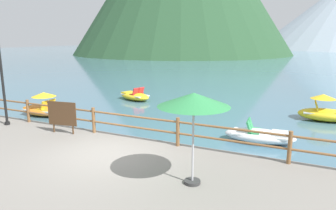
{
  "coord_description": "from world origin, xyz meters",
  "views": [
    {
      "loc": [
        5.56,
        -7.31,
        3.88
      ],
      "look_at": [
        -0.29,
        5.0,
        0.9
      ],
      "focal_mm": 33.28,
      "sensor_mm": 36.0,
      "label": 1
    }
  ],
  "objects_px": {
    "beach_umbrella": "(194,101)",
    "pedal_boat_3": "(260,135)",
    "pedal_boat_1": "(43,108)",
    "pedal_boat_0": "(135,96)",
    "sign_board": "(62,114)",
    "pedal_boat_2": "(324,112)",
    "lamp_post": "(0,61)"
  },
  "relations": [
    {
      "from": "sign_board",
      "to": "pedal_boat_0",
      "type": "height_order",
      "value": "sign_board"
    },
    {
      "from": "pedal_boat_0",
      "to": "lamp_post",
      "type": "bearing_deg",
      "value": -96.5
    },
    {
      "from": "pedal_boat_3",
      "to": "sign_board",
      "type": "bearing_deg",
      "value": -153.35
    },
    {
      "from": "pedal_boat_1",
      "to": "pedal_boat_3",
      "type": "height_order",
      "value": "pedal_boat_1"
    },
    {
      "from": "lamp_post",
      "to": "sign_board",
      "type": "bearing_deg",
      "value": 2.09
    },
    {
      "from": "pedal_boat_0",
      "to": "pedal_boat_3",
      "type": "xyz_separation_m",
      "value": [
        8.5,
        -4.92,
        0.0
      ]
    },
    {
      "from": "sign_board",
      "to": "pedal_boat_2",
      "type": "height_order",
      "value": "sign_board"
    },
    {
      "from": "pedal_boat_0",
      "to": "pedal_boat_1",
      "type": "distance_m",
      "value": 5.77
    },
    {
      "from": "sign_board",
      "to": "pedal_boat_0",
      "type": "bearing_deg",
      "value": 103.33
    },
    {
      "from": "sign_board",
      "to": "pedal_boat_3",
      "type": "xyz_separation_m",
      "value": [
        6.55,
        3.29,
        -0.86
      ]
    },
    {
      "from": "pedal_boat_3",
      "to": "pedal_boat_1",
      "type": "bearing_deg",
      "value": -177.59
    },
    {
      "from": "beach_umbrella",
      "to": "pedal_boat_3",
      "type": "relative_size",
      "value": 0.84
    },
    {
      "from": "pedal_boat_1",
      "to": "pedal_boat_3",
      "type": "bearing_deg",
      "value": 2.41
    },
    {
      "from": "pedal_boat_1",
      "to": "pedal_boat_2",
      "type": "relative_size",
      "value": 1.02
    },
    {
      "from": "lamp_post",
      "to": "beach_umbrella",
      "type": "bearing_deg",
      "value": -10.64
    },
    {
      "from": "beach_umbrella",
      "to": "pedal_boat_3",
      "type": "height_order",
      "value": "beach_umbrella"
    },
    {
      "from": "pedal_boat_2",
      "to": "pedal_boat_3",
      "type": "height_order",
      "value": "pedal_boat_2"
    },
    {
      "from": "pedal_boat_1",
      "to": "pedal_boat_3",
      "type": "xyz_separation_m",
      "value": [
        10.62,
        0.45,
        -0.12
      ]
    },
    {
      "from": "pedal_boat_2",
      "to": "pedal_boat_3",
      "type": "distance_m",
      "value": 4.99
    },
    {
      "from": "lamp_post",
      "to": "sign_board",
      "type": "xyz_separation_m",
      "value": [
        2.89,
        0.11,
        -1.84
      ]
    },
    {
      "from": "pedal_boat_0",
      "to": "sign_board",
      "type": "bearing_deg",
      "value": -76.67
    },
    {
      "from": "pedal_boat_1",
      "to": "beach_umbrella",
      "type": "bearing_deg",
      "value": -24.96
    },
    {
      "from": "pedal_boat_1",
      "to": "pedal_boat_0",
      "type": "bearing_deg",
      "value": 68.48
    },
    {
      "from": "lamp_post",
      "to": "pedal_boat_3",
      "type": "relative_size",
      "value": 1.6
    },
    {
      "from": "lamp_post",
      "to": "beach_umbrella",
      "type": "relative_size",
      "value": 1.91
    },
    {
      "from": "beach_umbrella",
      "to": "sign_board",
      "type": "bearing_deg",
      "value": 163.27
    },
    {
      "from": "pedal_boat_3",
      "to": "lamp_post",
      "type": "bearing_deg",
      "value": -160.24
    },
    {
      "from": "lamp_post",
      "to": "pedal_boat_3",
      "type": "xyz_separation_m",
      "value": [
        9.45,
        3.39,
        -2.7
      ]
    },
    {
      "from": "pedal_boat_2",
      "to": "pedal_boat_1",
      "type": "bearing_deg",
      "value": -159.06
    },
    {
      "from": "sign_board",
      "to": "pedal_boat_1",
      "type": "distance_m",
      "value": 5.01
    },
    {
      "from": "pedal_boat_0",
      "to": "pedal_boat_3",
      "type": "relative_size",
      "value": 0.97
    },
    {
      "from": "pedal_boat_0",
      "to": "pedal_boat_2",
      "type": "distance_m",
      "value": 10.73
    }
  ]
}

